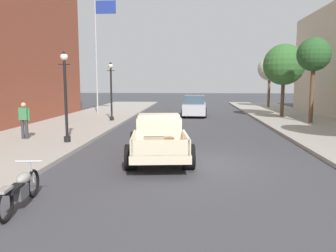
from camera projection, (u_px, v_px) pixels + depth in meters
ground_plane at (193, 163)px, 11.43m from camera, size 140.00×140.00×0.00m
hotrod_truck_cream at (159, 137)px, 12.04m from camera, size 2.55×5.07×1.58m
motorcycle_parked at (20, 189)px, 7.26m from camera, size 0.62×2.12×0.93m
car_background_silver at (195, 107)px, 26.77m from camera, size 1.97×4.35×1.65m
pedestrian_sidewalk_left at (24, 118)px, 15.25m from camera, size 0.53×0.22×1.65m
street_lamp_near at (65, 90)px, 14.27m from camera, size 0.50×0.32×3.85m
street_lamp_far at (111, 87)px, 22.37m from camera, size 0.50×0.32×3.85m
flagpole at (99, 43)px, 26.85m from camera, size 1.74×0.16×9.16m
street_tree_second at (314, 55)px, 20.86m from camera, size 2.06×2.06×5.27m
street_tree_third at (284, 65)px, 24.82m from camera, size 3.00×3.00×5.31m
street_tree_farthest at (270, 69)px, 34.11m from camera, size 2.38×2.38×5.05m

